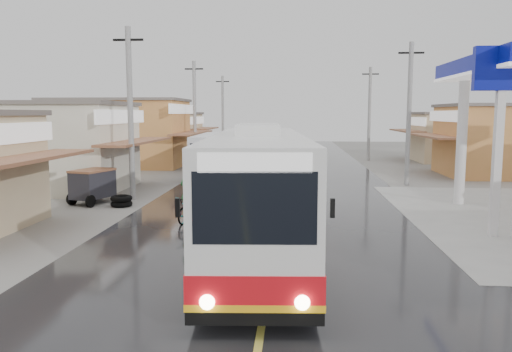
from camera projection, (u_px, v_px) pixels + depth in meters
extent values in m
plane|color=slate|center=(272.00, 258.00, 14.16)|extent=(120.00, 120.00, 0.00)
cube|color=black|center=(284.00, 184.00, 29.00)|extent=(12.00, 90.00, 0.02)
cube|color=#D8CC4C|center=(284.00, 184.00, 29.00)|extent=(0.15, 90.00, 0.01)
cylinder|color=white|center=(462.00, 143.00, 22.11)|extent=(0.44, 0.44, 5.50)
cube|color=white|center=(498.00, 147.00, 16.21)|extent=(0.25, 0.25, 6.00)
cube|color=#0A128D|center=(503.00, 68.00, 15.89)|extent=(1.80, 0.30, 1.40)
cube|color=silver|center=(258.00, 184.00, 14.55)|extent=(3.21, 12.00, 2.92)
cube|color=black|center=(258.00, 236.00, 14.74)|extent=(3.23, 12.02, 0.30)
cube|color=red|center=(258.00, 220.00, 14.68)|extent=(3.25, 12.04, 0.54)
cube|color=yellow|center=(258.00, 231.00, 14.72)|extent=(3.26, 12.05, 0.14)
cube|color=black|center=(258.00, 171.00, 15.00)|extent=(3.10, 9.54, 0.99)
cube|color=black|center=(255.00, 208.00, 8.66)|extent=(2.18, 0.26, 1.29)
cube|color=black|center=(260.00, 154.00, 20.33)|extent=(2.18, 0.26, 1.09)
cube|color=white|center=(255.00, 163.00, 8.56)|extent=(1.98, 0.24, 0.35)
cube|color=silver|center=(258.00, 129.00, 14.35)|extent=(1.37, 3.04, 0.30)
cylinder|color=black|center=(205.00, 279.00, 10.62)|extent=(0.41, 1.11, 1.09)
cylinder|color=black|center=(307.00, 280.00, 10.59)|extent=(0.41, 1.11, 1.09)
cylinder|color=black|center=(230.00, 209.00, 18.47)|extent=(0.41, 1.11, 1.09)
cylinder|color=black|center=(288.00, 209.00, 18.44)|extent=(0.41, 1.11, 1.09)
sphere|color=#FFF2CC|center=(207.00, 302.00, 8.81)|extent=(0.29, 0.29, 0.28)
sphere|color=#FFF2CC|center=(302.00, 302.00, 8.79)|extent=(0.29, 0.29, 0.28)
cube|color=black|center=(178.00, 208.00, 8.93)|extent=(0.08, 0.08, 0.35)
cube|color=black|center=(332.00, 208.00, 8.89)|extent=(0.08, 0.08, 0.35)
cube|color=silver|center=(216.00, 152.00, 31.71)|extent=(2.47, 8.26, 2.27)
cube|color=navy|center=(216.00, 164.00, 31.81)|extent=(2.51, 8.30, 0.91)
cube|color=black|center=(216.00, 147.00, 31.67)|extent=(2.46, 6.90, 0.82)
cube|color=black|center=(207.00, 152.00, 27.67)|extent=(1.89, 0.19, 1.00)
cylinder|color=black|center=(193.00, 176.00, 29.01)|extent=(0.30, 0.92, 0.91)
cylinder|color=black|center=(227.00, 176.00, 28.93)|extent=(0.30, 0.92, 0.91)
cylinder|color=black|center=(207.00, 165.00, 34.78)|extent=(0.30, 0.92, 0.91)
cylinder|color=black|center=(235.00, 165.00, 34.70)|extent=(0.30, 0.92, 0.91)
imported|color=black|center=(190.00, 209.00, 18.87)|extent=(1.05, 1.98, 0.99)
imported|color=#287A37|center=(188.00, 191.00, 18.56)|extent=(0.67, 0.52, 1.65)
cube|color=#26262D|center=(93.00, 184.00, 22.58)|extent=(1.70, 2.12, 1.20)
cube|color=brown|center=(92.00, 170.00, 22.50)|extent=(1.76, 2.18, 0.09)
cylinder|color=black|center=(72.00, 199.00, 22.30)|extent=(0.33, 0.58, 0.55)
cylinder|color=black|center=(91.00, 195.00, 23.49)|extent=(0.33, 0.58, 0.55)
cylinder|color=black|center=(91.00, 201.00, 21.69)|extent=(0.27, 0.56, 0.55)
torus|color=black|center=(122.00, 204.00, 21.97)|extent=(0.95, 0.95, 0.24)
torus|color=black|center=(121.00, 198.00, 21.94)|extent=(0.95, 0.95, 0.24)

